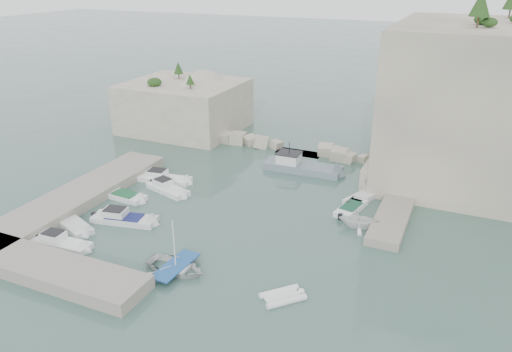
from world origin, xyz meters
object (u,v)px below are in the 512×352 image
at_px(motorboat_c, 125,199).
at_px(rowboat, 176,271).
at_px(motorboat_f, 62,247).
at_px(motorboat_b, 168,192).
at_px(tender_east_a, 358,227).
at_px(tender_east_b, 351,211).
at_px(motorboat_e, 77,230).
at_px(tender_east_c, 361,200).
at_px(inflatable_dinghy, 283,298).
at_px(tender_east_d, 382,192).
at_px(motorboat_d, 125,222).
at_px(motorboat_a, 165,181).
at_px(work_boat, 303,171).

relative_size(motorboat_c, rowboat, 1.00).
bearing_deg(motorboat_f, motorboat_b, 78.61).
distance_m(tender_east_a, tender_east_b, 3.41).
relative_size(motorboat_e, tender_east_c, 0.87).
relative_size(motorboat_b, rowboat, 1.13).
bearing_deg(motorboat_c, motorboat_e, -83.90).
bearing_deg(inflatable_dinghy, tender_east_d, 35.46).
bearing_deg(motorboat_f, tender_east_c, 39.75).
height_order(tender_east_a, tender_east_d, tender_east_d).
xyz_separation_m(tender_east_a, tender_east_b, (-1.45, 3.08, 0.00)).
bearing_deg(motorboat_b, motorboat_f, -81.30).
relative_size(motorboat_d, tender_east_a, 1.85).
height_order(motorboat_f, tender_east_b, motorboat_f).
xyz_separation_m(motorboat_a, rowboat, (10.93, -14.88, 0.00)).
xyz_separation_m(motorboat_a, tender_east_c, (21.48, 4.12, 0.00)).
distance_m(rowboat, tender_east_a, 17.49).
relative_size(motorboat_a, motorboat_c, 1.30).
bearing_deg(tender_east_d, work_boat, 69.31).
relative_size(motorboat_d, inflatable_dinghy, 2.00).
distance_m(motorboat_c, motorboat_d, 5.32).
bearing_deg(inflatable_dinghy, rowboat, 133.92).
xyz_separation_m(inflatable_dinghy, tender_east_b, (1.06, 16.06, 0.00)).
bearing_deg(motorboat_c, tender_east_b, 22.22).
height_order(motorboat_c, work_boat, work_boat).
xyz_separation_m(motorboat_a, motorboat_b, (1.92, -2.26, 0.00)).
distance_m(motorboat_c, motorboat_e, 7.33).
height_order(motorboat_a, motorboat_f, same).
bearing_deg(tender_east_d, rowboat, 143.24).
bearing_deg(tender_east_d, tender_east_a, 168.94).
distance_m(motorboat_d, work_boat, 22.18).
xyz_separation_m(motorboat_c, tender_east_c, (22.72, 9.67, 0.00)).
relative_size(tender_east_a, tender_east_c, 0.74).
height_order(motorboat_e, tender_east_c, same).
height_order(rowboat, tender_east_c, rowboat).
xyz_separation_m(motorboat_a, motorboat_c, (-1.24, -5.55, 0.00)).
distance_m(motorboat_d, rowboat, 10.29).
distance_m(motorboat_b, motorboat_e, 11.05).
height_order(motorboat_c, motorboat_f, motorboat_f).
height_order(motorboat_b, motorboat_d, same).
bearing_deg(work_boat, tender_east_b, -46.97).
bearing_deg(tender_east_d, motorboat_f, 126.68).
bearing_deg(motorboat_d, motorboat_f, -120.52).
bearing_deg(rowboat, work_boat, -2.66).
distance_m(motorboat_b, tender_east_c, 20.57).
relative_size(motorboat_a, tender_east_d, 1.29).
xyz_separation_m(motorboat_e, tender_east_c, (22.60, 17.00, 0.00)).
bearing_deg(tender_east_b, motorboat_a, 105.11).
height_order(motorboat_c, motorboat_e, same).
xyz_separation_m(motorboat_b, motorboat_d, (0.07, -7.53, 0.00)).
distance_m(motorboat_a, motorboat_d, 9.98).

